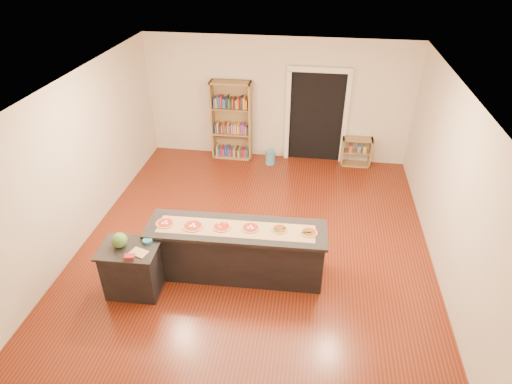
# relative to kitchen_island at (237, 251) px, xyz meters

# --- Properties ---
(room) EXTENTS (6.00, 7.00, 2.80)m
(room) POSITION_rel_kitchen_island_xyz_m (0.17, 0.69, 0.95)
(room) COLOR beige
(room) RESTS_ON ground
(doorway) EXTENTS (1.40, 0.09, 2.21)m
(doorway) POSITION_rel_kitchen_island_xyz_m (1.07, 4.16, 0.75)
(doorway) COLOR black
(doorway) RESTS_ON room
(kitchen_island) EXTENTS (2.73, 0.74, 0.90)m
(kitchen_island) POSITION_rel_kitchen_island_xyz_m (0.00, 0.00, 0.00)
(kitchen_island) COLOR black
(kitchen_island) RESTS_ON ground
(side_counter) EXTENTS (0.84, 0.62, 0.83)m
(side_counter) POSITION_rel_kitchen_island_xyz_m (-1.47, -0.61, -0.03)
(side_counter) COLOR black
(side_counter) RESTS_ON ground
(bookshelf) EXTENTS (0.92, 0.33, 1.85)m
(bookshelf) POSITION_rel_kitchen_island_xyz_m (-0.86, 3.98, 0.47)
(bookshelf) COLOR olive
(bookshelf) RESTS_ON ground
(low_shelf) EXTENTS (0.67, 0.29, 0.67)m
(low_shelf) POSITION_rel_kitchen_island_xyz_m (2.05, 4.00, -0.12)
(low_shelf) COLOR olive
(low_shelf) RESTS_ON ground
(waste_bin) EXTENTS (0.23, 0.23, 0.33)m
(waste_bin) POSITION_rel_kitchen_island_xyz_m (0.09, 3.76, -0.29)
(waste_bin) COLOR teal
(waste_bin) RESTS_ON ground
(kraft_paper) EXTENTS (2.38, 0.51, 0.00)m
(kraft_paper) POSITION_rel_kitchen_island_xyz_m (0.00, -0.02, 0.45)
(kraft_paper) COLOR #A17B53
(kraft_paper) RESTS_ON kitchen_island
(watermelon) EXTENTS (0.23, 0.23, 0.23)m
(watermelon) POSITION_rel_kitchen_island_xyz_m (-1.58, -0.59, 0.49)
(watermelon) COLOR #144214
(watermelon) RESTS_ON side_counter
(cutting_board) EXTENTS (0.29, 0.23, 0.02)m
(cutting_board) POSITION_rel_kitchen_island_xyz_m (-1.27, -0.70, 0.39)
(cutting_board) COLOR tan
(cutting_board) RESTS_ON side_counter
(package_red) EXTENTS (0.16, 0.12, 0.05)m
(package_red) POSITION_rel_kitchen_island_xyz_m (-1.35, -0.82, 0.41)
(package_red) COLOR maroon
(package_red) RESTS_ON side_counter
(package_teal) EXTENTS (0.14, 0.14, 0.05)m
(package_teal) POSITION_rel_kitchen_island_xyz_m (-1.23, -0.45, 0.41)
(package_teal) COLOR #195966
(package_teal) RESTS_ON side_counter
(pizza_a) EXTENTS (0.27, 0.27, 0.02)m
(pizza_a) POSITION_rel_kitchen_island_xyz_m (-1.09, -0.05, 0.46)
(pizza_a) COLOR #B28C44
(pizza_a) RESTS_ON kitchen_island
(pizza_b) EXTENTS (0.31, 0.31, 0.02)m
(pizza_b) POSITION_rel_kitchen_island_xyz_m (-0.65, -0.06, 0.46)
(pizza_b) COLOR #B28C44
(pizza_b) RESTS_ON kitchen_island
(pizza_c) EXTENTS (0.28, 0.28, 0.02)m
(pizza_c) POSITION_rel_kitchen_island_xyz_m (-0.22, -0.02, 0.46)
(pizza_c) COLOR #B28C44
(pizza_c) RESTS_ON kitchen_island
(pizza_d) EXTENTS (0.29, 0.29, 0.02)m
(pizza_d) POSITION_rel_kitchen_island_xyz_m (0.22, 0.02, 0.46)
(pizza_d) COLOR #B28C44
(pizza_d) RESTS_ON kitchen_island
(pizza_e) EXTENTS (0.26, 0.26, 0.02)m
(pizza_e) POSITION_rel_kitchen_island_xyz_m (0.65, 0.05, 0.46)
(pizza_e) COLOR #B28C44
(pizza_e) RESTS_ON kitchen_island
(pizza_f) EXTENTS (0.26, 0.26, 0.02)m
(pizza_f) POSITION_rel_kitchen_island_xyz_m (1.09, 0.03, 0.46)
(pizza_f) COLOR #B28C44
(pizza_f) RESTS_ON kitchen_island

